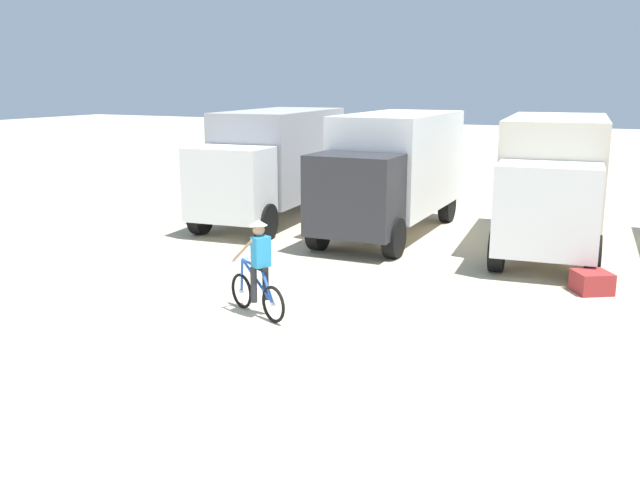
{
  "coord_description": "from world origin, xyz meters",
  "views": [
    {
      "loc": [
        6.02,
        -8.89,
        4.27
      ],
      "look_at": [
        -0.2,
        3.59,
        1.1
      ],
      "focal_mm": 39.58,
      "sensor_mm": 36.0,
      "label": 1
    }
  ],
  "objects_px": {
    "cyclist_orange_shirt": "(258,272)",
    "supply_crate": "(592,282)",
    "box_truck_avon_van": "(392,168)",
    "box_truck_cream_rv": "(553,177)",
    "box_truck_grey_hauler": "(273,160)"
  },
  "relations": [
    {
      "from": "supply_crate",
      "to": "box_truck_cream_rv",
      "type": "bearing_deg",
      "value": 111.46
    },
    {
      "from": "supply_crate",
      "to": "box_truck_grey_hauler",
      "type": "bearing_deg",
      "value": 158.42
    },
    {
      "from": "box_truck_avon_van",
      "to": "box_truck_cream_rv",
      "type": "relative_size",
      "value": 0.98
    },
    {
      "from": "box_truck_avon_van",
      "to": "box_truck_cream_rv",
      "type": "bearing_deg",
      "value": 0.19
    },
    {
      "from": "box_truck_grey_hauler",
      "to": "box_truck_avon_van",
      "type": "xyz_separation_m",
      "value": [
        4.02,
        -0.25,
        0.0
      ]
    },
    {
      "from": "box_truck_grey_hauler",
      "to": "box_truck_avon_van",
      "type": "height_order",
      "value": "same"
    },
    {
      "from": "box_truck_avon_van",
      "to": "cyclist_orange_shirt",
      "type": "xyz_separation_m",
      "value": [
        0.42,
        -7.92,
        -1.03
      ]
    },
    {
      "from": "box_truck_grey_hauler",
      "to": "supply_crate",
      "type": "distance_m",
      "value": 10.66
    },
    {
      "from": "box_truck_cream_rv",
      "to": "cyclist_orange_shirt",
      "type": "bearing_deg",
      "value": -116.34
    },
    {
      "from": "cyclist_orange_shirt",
      "to": "supply_crate",
      "type": "bearing_deg",
      "value": 38.7
    },
    {
      "from": "box_truck_grey_hauler",
      "to": "box_truck_cream_rv",
      "type": "bearing_deg",
      "value": -1.6
    },
    {
      "from": "box_truck_avon_van",
      "to": "supply_crate",
      "type": "xyz_separation_m",
      "value": [
        5.78,
        -3.63,
        -1.65
      ]
    },
    {
      "from": "box_truck_cream_rv",
      "to": "supply_crate",
      "type": "distance_m",
      "value": 4.25
    },
    {
      "from": "supply_crate",
      "to": "box_truck_avon_van",
      "type": "bearing_deg",
      "value": 147.88
    },
    {
      "from": "box_truck_grey_hauler",
      "to": "cyclist_orange_shirt",
      "type": "xyz_separation_m",
      "value": [
        4.43,
        -8.17,
        -1.03
      ]
    }
  ]
}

